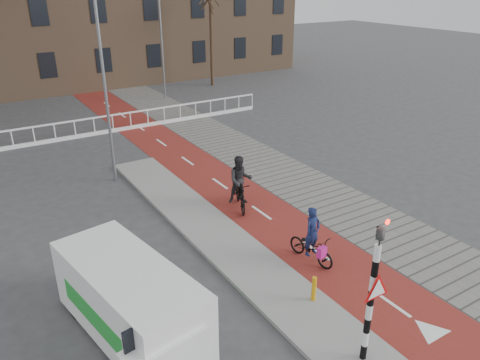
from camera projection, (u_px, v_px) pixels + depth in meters
ground at (322, 303)px, 12.17m from camera, size 120.00×120.00×0.00m
bike_lane at (198, 168)px, 20.66m from camera, size 2.50×60.00×0.01m
sidewalk at (250, 156)px, 22.01m from camera, size 3.00×60.00×0.01m
curb_island at (222, 241)px, 14.91m from camera, size 1.80×16.00×0.12m
traffic_signal at (373, 288)px, 9.51m from camera, size 0.80×0.80×3.68m
bollard at (314, 289)px, 11.97m from camera, size 0.12×0.12×0.69m
cyclist_near at (312, 244)px, 13.73m from camera, size 0.82×1.72×1.75m
cyclist_far at (240, 187)px, 16.77m from camera, size 1.21×1.94×2.01m
van at (130, 300)px, 10.74m from camera, size 2.45×4.58×1.87m
railing at (13, 143)px, 22.81m from camera, size 28.00×0.10×0.99m
tree_right at (211, 36)px, 34.69m from camera, size 0.24×0.24×7.39m
streetlight_near at (104, 80)px, 17.76m from camera, size 0.12×0.12×8.34m
streetlight_right at (161, 38)px, 30.79m from camera, size 0.12×0.12×7.98m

